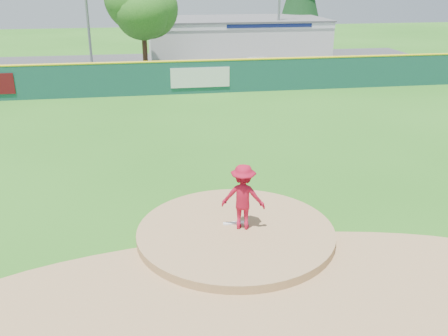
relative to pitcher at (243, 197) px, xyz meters
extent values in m
plane|color=#286B19|center=(-0.21, -0.06, -1.18)|extent=(120.00, 120.00, 0.00)
cylinder|color=#9E774C|center=(-0.21, -0.06, -1.18)|extent=(5.50, 5.50, 0.50)
cube|color=white|center=(-0.21, 0.24, -0.91)|extent=(0.60, 0.15, 0.04)
cylinder|color=#9E774C|center=(-0.21, -3.06, -1.18)|extent=(15.40, 15.40, 0.01)
cube|color=#38383A|center=(-0.21, 26.94, -1.17)|extent=(44.00, 16.00, 0.02)
imported|color=#A40E28|center=(0.00, 0.00, 0.00)|extent=(1.36, 1.03, 1.87)
imported|color=silver|center=(5.93, 21.78, -0.42)|extent=(5.44, 2.64, 1.49)
cube|color=silver|center=(5.79, 31.94, 0.42)|extent=(15.00, 8.00, 3.20)
cube|color=white|center=(5.79, 27.92, 1.82)|extent=(15.00, 0.06, 0.55)
cube|color=#0F194C|center=(7.79, 27.88, 1.82)|extent=(7.00, 0.03, 0.28)
cube|color=#59595B|center=(5.79, 31.94, 2.07)|extent=(15.20, 8.20, 0.12)
cube|color=silver|center=(0.96, 17.86, -0.18)|extent=(3.60, 0.04, 1.20)
cube|color=#154640|center=(-0.21, 17.94, -0.18)|extent=(40.00, 0.10, 2.00)
cylinder|color=yellow|center=(-0.21, 17.94, 0.82)|extent=(40.00, 0.14, 0.14)
cylinder|color=#382314|center=(-2.21, 24.94, 0.12)|extent=(0.36, 0.36, 2.60)
sphere|color=#387F23|center=(-2.21, 24.94, 3.38)|extent=(5.60, 5.60, 5.60)
cylinder|color=#382314|center=(12.79, 35.94, -0.38)|extent=(0.40, 0.40, 1.60)
camera|label=1|loc=(-2.54, -12.17, 5.70)|focal=40.00mm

